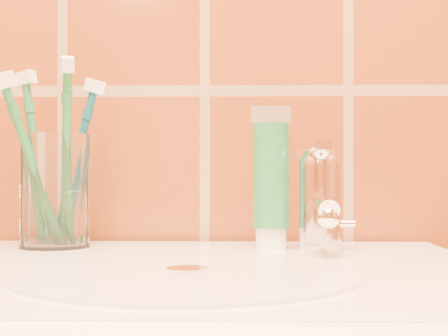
{
  "coord_description": "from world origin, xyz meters",
  "views": [
    {
      "loc": [
        0.05,
        0.32,
        0.94
      ],
      "look_at": [
        0.03,
        1.08,
        0.94
      ],
      "focal_mm": 55.0,
      "sensor_mm": 36.0,
      "label": 1
    }
  ],
  "objects": [
    {
      "name": "glass_tumbler",
      "position": [
        -0.17,
        1.12,
        0.92
      ],
      "size": [
        0.11,
        0.11,
        0.13
      ],
      "primitive_type": "cylinder",
      "rotation": [
        0.0,
        0.0,
        -0.37
      ],
      "color": "white",
      "rests_on": "pedestal_sink"
    },
    {
      "name": "toothpaste_tube",
      "position": [
        0.08,
        1.11,
        0.93
      ],
      "size": [
        0.05,
        0.04,
        0.16
      ],
      "rotation": [
        0.0,
        0.0,
        0.19
      ],
      "color": "white",
      "rests_on": "pedestal_sink"
    },
    {
      "name": "faucet",
      "position": [
        0.14,
        1.09,
        0.91
      ],
      "size": [
        0.05,
        0.11,
        0.12
      ],
      "color": "white",
      "rests_on": "pedestal_sink"
    },
    {
      "name": "toothbrush_0",
      "position": [
        -0.19,
        1.12,
        0.95
      ],
      "size": [
        0.09,
        0.08,
        0.22
      ],
      "primitive_type": null,
      "rotation": [
        0.19,
        0.0,
        -2.03
      ],
      "color": "#207848",
      "rests_on": "glass_tumbler"
    },
    {
      "name": "toothbrush_1",
      "position": [
        -0.15,
        1.13,
        0.95
      ],
      "size": [
        0.1,
        0.09,
        0.21
      ],
      "primitive_type": null,
      "rotation": [
        0.24,
        0.0,
        1.81
      ],
      "color": "#0C5167",
      "rests_on": "glass_tumbler"
    },
    {
      "name": "toothbrush_2",
      "position": [
        -0.19,
        1.08,
        0.95
      ],
      "size": [
        0.15,
        0.16,
        0.22
      ],
      "primitive_type": null,
      "rotation": [
        0.39,
        0.0,
        -0.68
      ],
      "color": "#20783D",
      "rests_on": "glass_tumbler"
    },
    {
      "name": "toothbrush_3",
      "position": [
        -0.15,
        1.09,
        0.96
      ],
      "size": [
        0.08,
        0.15,
        0.23
      ],
      "primitive_type": null,
      "rotation": [
        0.29,
        0.0,
        0.3
      ],
      "color": "#207B39",
      "rests_on": "glass_tumbler"
    }
  ]
}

